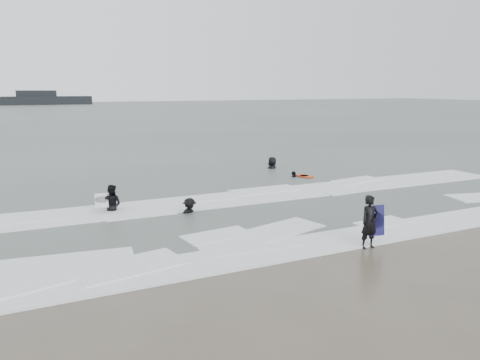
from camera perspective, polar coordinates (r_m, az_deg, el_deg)
name	(u,v)px	position (r m, az deg, el deg)	size (l,w,h in m)	color
ground	(304,240)	(15.56, 7.77, -7.23)	(320.00, 320.00, 0.00)	brown
sea	(71,114)	(92.89, -19.88, 7.53)	(320.00, 320.00, 0.00)	#47544C
surfer_centre	(368,248)	(15.21, 15.36, -7.97)	(0.62, 0.40, 1.69)	black
surfer_wading	(112,212)	(19.45, -15.32, -3.78)	(0.81, 0.63, 1.67)	black
surfer_breaker	(190,214)	(18.54, -6.16, -4.17)	(0.97, 0.56, 1.50)	black
surfer_right_near	(294,178)	(25.98, 6.59, 0.26)	(0.89, 0.37, 1.53)	black
surfer_right_far	(272,169)	(28.67, 3.94, 1.33)	(0.93, 0.61, 1.90)	black
surf_foam	(254,212)	(18.63, 1.67, -3.90)	(30.03, 9.06, 0.09)	white
bodyboards	(258,194)	(19.62, 2.15, -1.76)	(11.97, 11.27, 1.25)	#110F49
vessel_horizon	(37,100)	(151.14, -23.53, 8.98)	(30.56, 5.46, 4.15)	black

